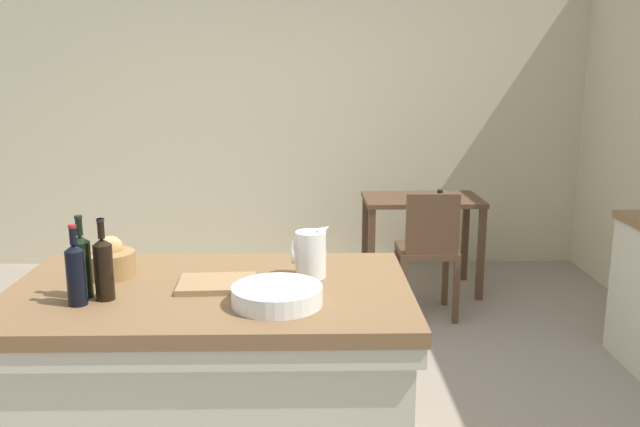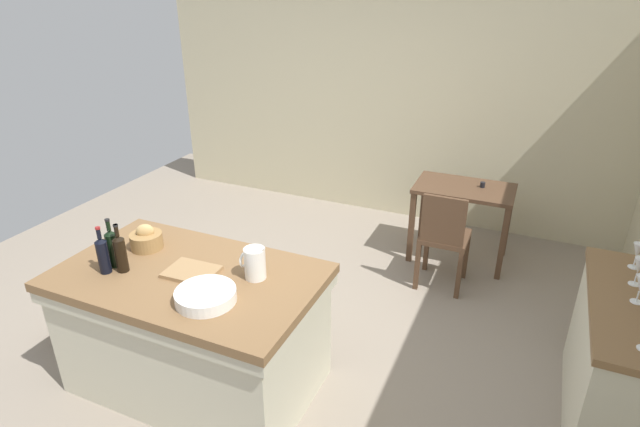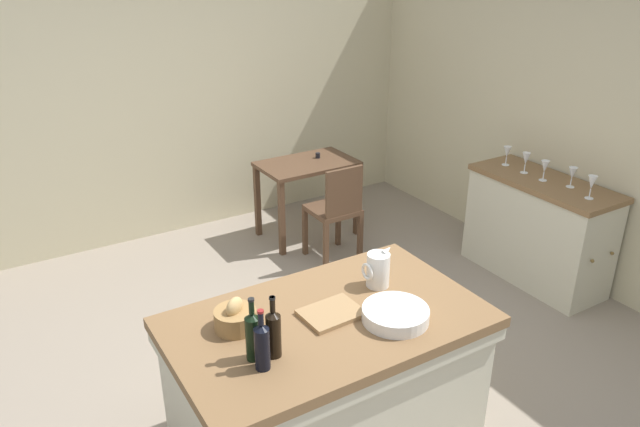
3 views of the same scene
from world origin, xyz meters
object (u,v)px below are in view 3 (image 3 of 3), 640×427
(wine_glass_far_right, at_px, (507,152))
(wine_glass_middle, at_px, (545,167))
(wash_bowl, at_px, (395,314))
(wine_glass_left, at_px, (572,174))
(writing_desk, at_px, (307,174))
(wine_glass_far_left, at_px, (592,183))
(wine_glass_right, at_px, (526,159))
(bread_basket, at_px, (235,318))
(side_cabinet, at_px, (537,229))
(wine_bottle_amber, at_px, (253,335))
(wine_bottle_green, at_px, (262,345))
(island_table, at_px, (327,379))
(pitcher, at_px, (378,269))
(wine_bottle_dark, at_px, (273,332))
(cutting_board, at_px, (332,313))
(wooden_chair, at_px, (336,209))

(wine_glass_far_right, bearing_deg, wine_glass_middle, -93.09)
(wash_bowl, distance_m, wine_glass_far_right, 2.62)
(wine_glass_left, bearing_deg, wash_bowl, -162.37)
(wine_glass_left, bearing_deg, writing_desk, 123.59)
(wine_glass_far_left, height_order, wine_glass_far_right, wine_glass_far_left)
(wine_glass_right, bearing_deg, bread_basket, -165.28)
(side_cabinet, relative_size, wine_bottle_amber, 3.79)
(writing_desk, height_order, wine_bottle_green, wine_bottle_green)
(island_table, relative_size, pitcher, 6.81)
(pitcher, relative_size, wine_glass_far_left, 1.33)
(side_cabinet, height_order, wine_glass_middle, wine_glass_middle)
(writing_desk, xyz_separation_m, pitcher, (-0.88, -2.31, 0.34))
(wine_glass_far_left, bearing_deg, wine_bottle_dark, -171.44)
(island_table, height_order, wine_glass_far_left, wine_glass_far_left)
(wine_bottle_amber, bearing_deg, wine_glass_far_right, 22.81)
(wash_bowl, xyz_separation_m, wine_bottle_dark, (-0.66, 0.07, 0.09))
(wine_glass_right, bearing_deg, cutting_board, -159.52)
(wash_bowl, relative_size, wine_bottle_dark, 1.08)
(wine_bottle_amber, relative_size, wine_glass_far_left, 1.81)
(bread_basket, height_order, wine_bottle_amber, wine_bottle_amber)
(island_table, bearing_deg, writing_desk, 62.10)
(bread_basket, height_order, cutting_board, bread_basket)
(wine_bottle_amber, bearing_deg, wash_bowl, -7.06)
(wine_glass_far_right, bearing_deg, writing_desk, 133.61)
(wine_glass_left, bearing_deg, island_table, -168.50)
(wine_glass_left, distance_m, wine_glass_right, 0.41)
(writing_desk, xyz_separation_m, wine_glass_far_left, (1.20, -2.14, 0.38))
(wine_glass_right, bearing_deg, side_cabinet, -84.85)
(island_table, bearing_deg, wine_bottle_amber, -166.98)
(wooden_chair, bearing_deg, cutting_board, -123.34)
(side_cabinet, xyz_separation_m, cutting_board, (-2.49, -0.72, 0.43))
(writing_desk, distance_m, wine_bottle_amber, 3.12)
(side_cabinet, distance_m, wooden_chair, 1.71)
(wine_glass_far_left, bearing_deg, wine_glass_right, 88.64)
(wooden_chair, relative_size, wine_glass_middle, 5.47)
(pitcher, bearing_deg, wine_bottle_amber, -164.98)
(wooden_chair, distance_m, wine_glass_middle, 1.75)
(cutting_board, distance_m, wine_glass_middle, 2.58)
(wine_bottle_amber, bearing_deg, wine_glass_right, 19.28)
(pitcher, distance_m, wine_glass_middle, 2.17)
(wine_bottle_green, bearing_deg, wine_bottle_dark, 32.78)
(wine_glass_far_left, bearing_deg, wine_glass_left, 71.74)
(pitcher, distance_m, wine_bottle_green, 0.94)
(wooden_chair, bearing_deg, wine_glass_far_left, -51.23)
(side_cabinet, distance_m, wash_bowl, 2.47)
(cutting_board, bearing_deg, wine_glass_right, 20.48)
(wooden_chair, relative_size, wine_bottle_green, 2.95)
(wine_bottle_dark, bearing_deg, wash_bowl, -5.64)
(wine_bottle_green, height_order, wine_glass_far_right, wine_bottle_green)
(writing_desk, bearing_deg, cutting_board, -117.41)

